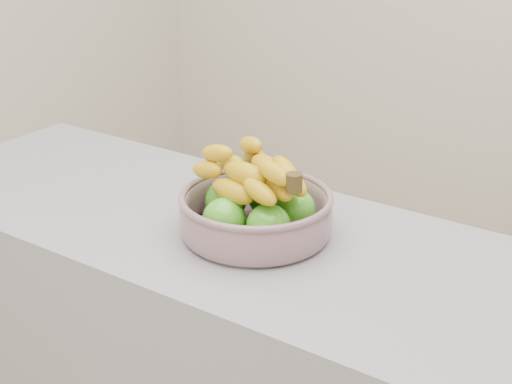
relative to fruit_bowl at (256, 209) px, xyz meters
The scene contains 1 object.
fruit_bowl is the anchor object (origin of this frame).
Camera 1 is at (0.72, -1.22, 1.60)m, focal length 50.00 mm.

